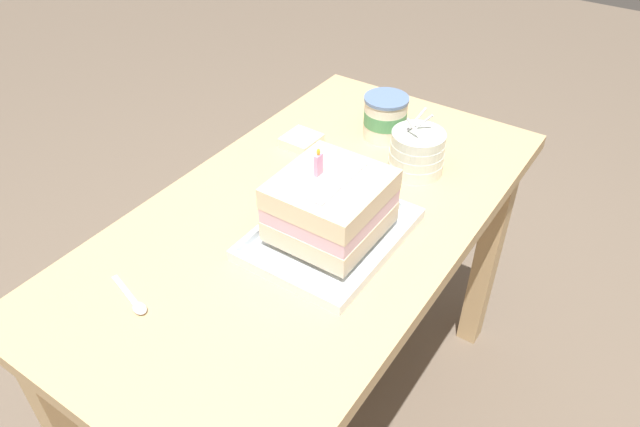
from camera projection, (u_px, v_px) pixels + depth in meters
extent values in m
plane|color=#6B5B4C|center=(313.00, 414.00, 1.70)|extent=(8.00, 8.00, 0.00)
cube|color=tan|center=(311.00, 219.00, 1.25)|extent=(1.17, 0.63, 0.04)
cube|color=tan|center=(488.00, 254.00, 1.71)|extent=(0.06, 0.06, 0.70)
cube|color=tan|center=(339.00, 195.00, 1.93)|extent=(0.06, 0.06, 0.70)
cube|color=silver|center=(330.00, 237.00, 1.17)|extent=(0.33, 0.25, 0.01)
cube|color=silver|center=(384.00, 255.00, 1.11)|extent=(0.33, 0.01, 0.02)
cube|color=silver|center=(281.00, 211.00, 1.21)|extent=(0.33, 0.01, 0.02)
cube|color=silver|center=(282.00, 279.00, 1.06)|extent=(0.01, 0.23, 0.02)
cube|color=silver|center=(370.00, 193.00, 1.26)|extent=(0.01, 0.23, 0.02)
cube|color=beige|center=(330.00, 220.00, 1.14)|extent=(0.20, 0.19, 0.04)
cube|color=beige|center=(331.00, 205.00, 1.12)|extent=(0.20, 0.19, 0.03)
cube|color=beige|center=(331.00, 189.00, 1.10)|extent=(0.20, 0.19, 0.04)
cube|color=beige|center=(337.00, 181.00, 1.08)|extent=(0.15, 0.03, 0.00)
cube|color=#E099C6|center=(318.00, 165.00, 1.08)|extent=(0.02, 0.01, 0.04)
ellipsoid|color=yellow|center=(318.00, 152.00, 1.06)|extent=(0.01, 0.01, 0.01)
cylinder|color=silver|center=(415.00, 165.00, 1.35)|extent=(0.13, 0.13, 0.03)
cylinder|color=silver|center=(416.00, 156.00, 1.33)|extent=(0.12, 0.12, 0.03)
cylinder|color=silver|center=(417.00, 148.00, 1.32)|extent=(0.12, 0.12, 0.03)
cylinder|color=silver|center=(418.00, 139.00, 1.31)|extent=(0.12, 0.12, 0.03)
cylinder|color=silver|center=(415.00, 121.00, 1.30)|extent=(0.06, 0.03, 0.06)
cylinder|color=silver|center=(421.00, 124.00, 1.30)|extent=(0.02, 0.05, 0.05)
cylinder|color=silver|center=(415.00, 131.00, 1.28)|extent=(0.01, 0.05, 0.05)
cylinder|color=silver|center=(385.00, 119.00, 1.45)|extent=(0.10, 0.10, 0.10)
cylinder|color=#4C935B|center=(385.00, 117.00, 1.44)|extent=(0.11, 0.11, 0.03)
cylinder|color=#5B77A5|center=(387.00, 99.00, 1.41)|extent=(0.11, 0.11, 0.01)
ellipsoid|color=silver|center=(140.00, 308.00, 1.02)|extent=(0.03, 0.04, 0.01)
cube|color=silver|center=(125.00, 290.00, 1.06)|extent=(0.04, 0.09, 0.00)
cube|color=silver|center=(301.00, 141.00, 1.44)|extent=(0.09, 0.08, 0.02)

